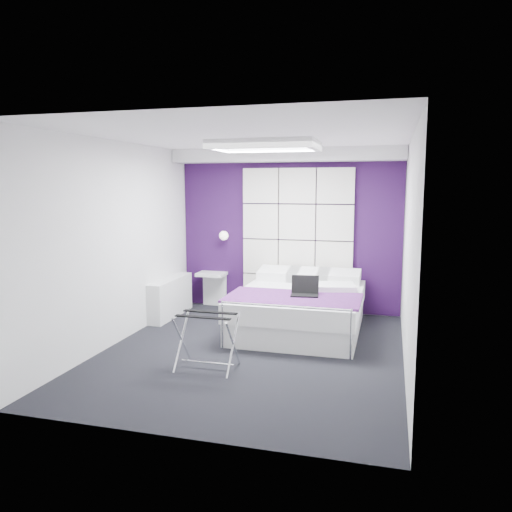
{
  "coord_description": "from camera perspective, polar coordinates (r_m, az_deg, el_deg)",
  "views": [
    {
      "loc": [
        1.6,
        -5.71,
        2.03
      ],
      "look_at": [
        -0.05,
        0.35,
        1.15
      ],
      "focal_mm": 35.0,
      "sensor_mm": 36.0,
      "label": 1
    }
  ],
  "objects": [
    {
      "name": "bed",
      "position": [
        7.11,
        5.06,
        -5.98
      ],
      "size": [
        1.75,
        2.11,
        0.74
      ],
      "color": "silver",
      "rests_on": "floor"
    },
    {
      "name": "wall_lamp",
      "position": [
        8.25,
        -3.62,
        2.37
      ],
      "size": [
        0.15,
        0.15,
        0.15
      ],
      "primitive_type": "sphere",
      "color": "white",
      "rests_on": "wall_back"
    },
    {
      "name": "skylight",
      "position": [
        6.53,
        1.0,
        12.58
      ],
      "size": [
        1.36,
        0.86,
        0.12
      ],
      "primitive_type": null,
      "color": "white",
      "rests_on": "ceiling"
    },
    {
      "name": "accent_wall",
      "position": [
        8.09,
        3.74,
        2.83
      ],
      "size": [
        3.58,
        0.02,
        2.58
      ],
      "primitive_type": "cube",
      "color": "#2A0D3A",
      "rests_on": "wall_back"
    },
    {
      "name": "wall_left",
      "position": [
        6.69,
        -15.48,
        1.46
      ],
      "size": [
        0.0,
        4.4,
        4.4
      ],
      "primitive_type": "plane",
      "rotation": [
        1.57,
        0.0,
        1.57
      ],
      "color": "silver",
      "rests_on": "floor"
    },
    {
      "name": "wall_right",
      "position": [
        5.76,
        17.07,
        0.38
      ],
      "size": [
        0.0,
        4.4,
        4.4
      ],
      "primitive_type": "plane",
      "rotation": [
        1.57,
        0.0,
        -1.57
      ],
      "color": "silver",
      "rests_on": "floor"
    },
    {
      "name": "radiator",
      "position": [
        7.93,
        -9.73,
        -4.69
      ],
      "size": [
        0.22,
        1.2,
        0.6
      ],
      "primitive_type": "cube",
      "color": "silver",
      "rests_on": "floor"
    },
    {
      "name": "soffit",
      "position": [
        7.84,
        3.47,
        11.44
      ],
      "size": [
        3.58,
        0.5,
        0.2
      ],
      "primitive_type": "cube",
      "color": "silver",
      "rests_on": "wall_back"
    },
    {
      "name": "laptop",
      "position": [
        6.65,
        5.66,
        -3.94
      ],
      "size": [
        0.36,
        0.26,
        0.26
      ],
      "rotation": [
        0.0,
        0.0,
        0.11
      ],
      "color": "black",
      "rests_on": "bed"
    },
    {
      "name": "luggage_rack",
      "position": [
        5.66,
        -5.62,
        -9.68
      ],
      "size": [
        0.63,
        0.47,
        0.62
      ],
      "rotation": [
        0.0,
        0.0,
        -0.0
      ],
      "color": "silver",
      "rests_on": "floor"
    },
    {
      "name": "wall_back",
      "position": [
        8.1,
        3.75,
        2.84
      ],
      "size": [
        3.6,
        0.0,
        3.6
      ],
      "primitive_type": "plane",
      "rotation": [
        1.57,
        0.0,
        0.0
      ],
      "color": "silver",
      "rests_on": "floor"
    },
    {
      "name": "headboard",
      "position": [
        8.03,
        4.71,
        1.84
      ],
      "size": [
        1.8,
        0.08,
        2.3
      ],
      "primitive_type": null,
      "color": "silver",
      "rests_on": "wall_back"
    },
    {
      "name": "ceiling",
      "position": [
        5.96,
        -0.46,
        13.5
      ],
      "size": [
        4.4,
        4.4,
        0.0
      ],
      "primitive_type": "plane",
      "rotation": [
        3.14,
        0.0,
        0.0
      ],
      "color": "white",
      "rests_on": "wall_back"
    },
    {
      "name": "floor",
      "position": [
        6.27,
        -0.43,
        -10.88
      ],
      "size": [
        4.4,
        4.4,
        0.0
      ],
      "primitive_type": "plane",
      "color": "black",
      "rests_on": "ground"
    },
    {
      "name": "nightstand",
      "position": [
        8.37,
        -5.08,
        -2.06
      ],
      "size": [
        0.47,
        0.36,
        0.05
      ],
      "primitive_type": "cube",
      "color": "silver",
      "rests_on": "wall_back"
    }
  ]
}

